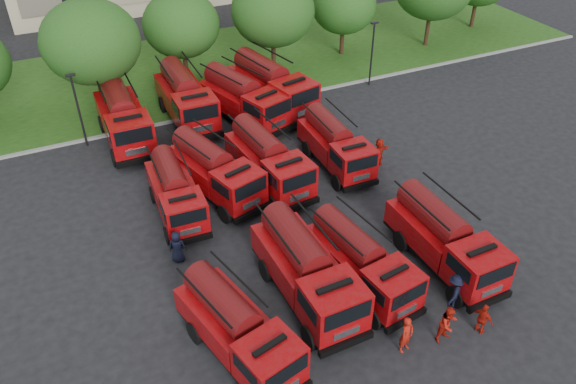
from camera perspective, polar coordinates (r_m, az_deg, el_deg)
name	(u,v)px	position (r m, az deg, el deg)	size (l,w,h in m)	color
ground	(347,263)	(28.68, 5.97, -7.15)	(140.00, 140.00, 0.00)	black
lawn	(192,69)	(49.06, -9.72, 12.20)	(70.00, 16.00, 0.12)	#1B4412
curb	(225,110)	(42.04, -6.42, 8.27)	(70.00, 0.30, 0.14)	gray
tree_2	(91,42)	(41.68, -19.41, 14.21)	(6.72, 6.72, 8.22)	#382314
tree_3	(181,25)	(45.34, -10.80, 16.37)	(5.88, 5.88, 7.19)	#382314
tree_4	(273,11)	(45.98, -1.54, 17.95)	(6.55, 6.55, 8.01)	#382314
tree_5	(344,6)	(50.15, 5.70, 18.31)	(5.46, 5.46, 6.68)	#382314
lamp_post_0	(78,107)	(38.55, -20.57, 8.12)	(0.60, 0.25, 5.11)	black
lamp_post_1	(372,50)	(45.12, 8.55, 14.07)	(0.60, 0.25, 5.11)	black
fire_truck_0	(237,329)	(23.71, -5.18, -13.65)	(3.80, 7.03, 3.04)	black
fire_truck_1	(306,270)	(25.73, 1.87, -7.94)	(2.81, 7.41, 3.35)	black
fire_truck_2	(360,262)	(26.61, 7.37, -7.02)	(3.14, 6.82, 2.99)	black
fire_truck_3	(444,239)	(28.47, 15.60, -4.62)	(2.66, 7.06, 3.20)	black
fire_truck_4	(175,192)	(31.33, -11.36, -0.02)	(2.58, 6.46, 2.89)	black
fire_truck_5	(214,171)	(32.44, -7.50, 2.17)	(4.25, 7.41, 3.20)	black
fire_truck_6	(268,160)	(33.05, -2.02, 3.25)	(3.17, 7.37, 3.26)	black
fire_truck_7	(335,145)	(34.86, 4.83, 4.82)	(2.58, 6.72, 3.04)	black
fire_truck_8	(123,118)	(38.75, -16.39, 7.24)	(2.94, 7.75, 3.51)	black
fire_truck_9	(186,98)	(40.37, -10.37, 9.41)	(2.97, 7.87, 3.56)	black
fire_truck_10	(243,99)	(39.80, -4.58, 9.40)	(4.75, 7.99, 3.45)	black
fire_truck_11	(271,86)	(41.37, -1.70, 10.74)	(4.38, 8.41, 3.65)	black
firefighter_0	(404,349)	(25.40, 11.68, -15.36)	(0.69, 0.50, 1.89)	#B0190D
firefighter_1	(445,338)	(26.18, 15.62, -14.14)	(0.92, 0.50, 1.89)	#B0190D
firefighter_2	(479,332)	(26.87, 18.82, -13.27)	(0.97, 0.55, 1.65)	#B0190D
firefighter_3	(451,306)	(27.55, 16.22, -11.06)	(1.24, 0.64, 1.91)	black
firefighter_4	(179,260)	(29.19, -10.99, -6.82)	(0.88, 0.58, 1.80)	black
firefighter_5	(377,165)	(36.01, 9.05, 2.71)	(1.77, 0.76, 1.91)	#B0190D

